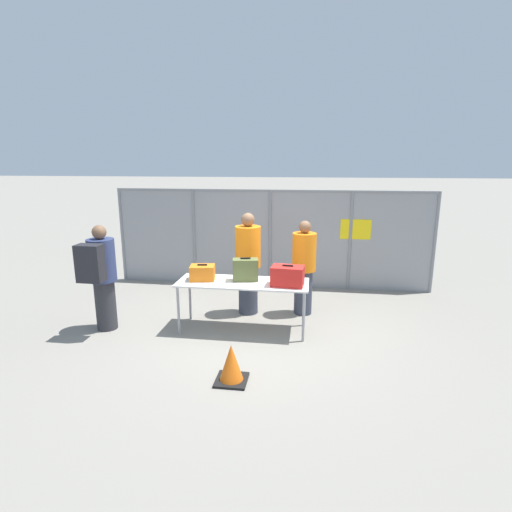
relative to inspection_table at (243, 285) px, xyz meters
name	(u,v)px	position (x,y,z in m)	size (l,w,h in m)	color
ground_plane	(253,331)	(0.17, -0.05, -0.72)	(120.00, 120.00, 0.00)	gray
fence_section	(271,237)	(0.19, 2.32, 0.34)	(6.55, 0.07, 2.02)	gray
inspection_table	(243,285)	(0.00, 0.00, 0.00)	(2.00, 0.71, 0.78)	silver
suitcase_orange	(202,273)	(-0.63, 0.02, 0.17)	(0.41, 0.34, 0.25)	orange
suitcase_olive	(245,270)	(0.03, 0.07, 0.23)	(0.42, 0.28, 0.36)	#566033
suitcase_red	(288,276)	(0.69, -0.09, 0.21)	(0.50, 0.35, 0.32)	red
traveler_hooded	(101,274)	(-2.13, -0.31, 0.18)	(0.41, 0.63, 1.65)	#2D2D33
security_worker_near	(248,262)	(-0.04, 0.73, 0.18)	(0.43, 0.43, 1.75)	#383D4C
security_worker_far	(304,267)	(0.91, 0.83, 0.11)	(0.40, 0.40, 1.62)	#383D4C
utility_trailer	(342,248)	(1.81, 4.50, -0.32)	(3.26, 2.20, 0.69)	#B2B2B7
traffic_cone	(231,365)	(0.12, -1.51, -0.51)	(0.38, 0.38, 0.47)	black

